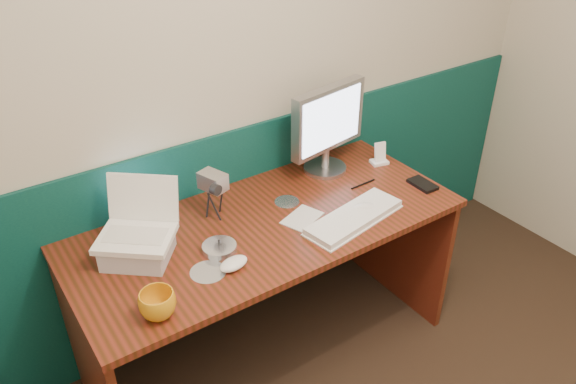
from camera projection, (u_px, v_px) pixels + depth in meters
back_wall at (241, 71)px, 2.32m from camera, size 3.50×0.04×2.50m
wainscot at (249, 221)px, 2.71m from camera, size 3.48×0.02×1.00m
desk at (269, 292)px, 2.47m from camera, size 1.60×0.70×0.75m
laptop_riser at (138, 249)px, 2.05m from camera, size 0.30×0.30×0.08m
laptop at (132, 215)px, 1.97m from camera, size 0.33×0.33×0.22m
monitor at (326, 129)px, 2.53m from camera, size 0.43×0.19×0.42m
keyboard at (354, 218)px, 2.27m from camera, size 0.46×0.22×0.03m
mouse_right at (364, 208)px, 2.32m from camera, size 0.13×0.10×0.04m
mouse_left at (234, 264)px, 2.02m from camera, size 0.12×0.08×0.04m
mug at (158, 304)px, 1.80m from camera, size 0.13×0.13×0.10m
camcorder at (214, 197)px, 2.26m from camera, size 0.12×0.14×0.18m
cd_spindle at (219, 248)px, 2.10m from camera, size 0.13×0.13×0.03m
cd_loose_a at (208, 272)px, 2.00m from camera, size 0.13×0.13×0.00m
cd_loose_b at (287, 202)px, 2.40m from camera, size 0.11×0.11×0.00m
pen at (363, 184)px, 2.52m from camera, size 0.14×0.01×0.01m
papers at (302, 218)px, 2.29m from camera, size 0.20×0.16×0.00m
dock at (379, 162)px, 2.68m from camera, size 0.09×0.08×0.01m
music_player at (380, 152)px, 2.65m from camera, size 0.06×0.04×0.09m
pda at (423, 184)px, 2.51m from camera, size 0.08×0.13×0.02m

